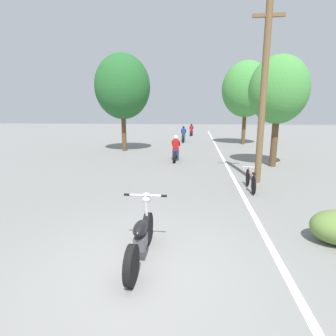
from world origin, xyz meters
The scene contains 11 objects.
ground_plane centered at (0.00, 0.00, 0.00)m, with size 120.00×120.00×0.00m, color slate.
lane_stripe_edge centered at (2.44, 12.28, 0.00)m, with size 0.14×48.00×0.01m, color white.
utility_pole centered at (3.27, 6.26, 3.37)m, with size 1.10×0.24×6.56m.
roadside_tree_right_near centered at (4.73, 9.58, 3.72)m, with size 2.81×2.53×5.36m.
roadside_tree_right_far centered at (4.84, 19.29, 4.58)m, with size 3.99×3.59×6.89m.
roadside_tree_left centered at (-4.28, 14.19, 4.40)m, with size 3.80×3.42×6.60m.
motorcycle_foreground centered at (-0.07, 0.33, 0.44)m, with size 0.84×2.00×1.12m.
motorcycle_rider_lead centered at (-0.31, 10.67, 0.55)m, with size 0.50×2.15×1.45m.
motorcycle_rider_mid centered at (-0.40, 20.31, 0.55)m, with size 0.50×2.07×1.47m.
motorcycle_rider_far centered at (0.15, 27.48, 0.53)m, with size 0.50×2.09×1.41m.
bicycle_parked centered at (2.80, 5.16, 0.34)m, with size 0.44×1.69×0.73m.
Camera 1 is at (0.92, -4.00, 2.65)m, focal length 28.00 mm.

